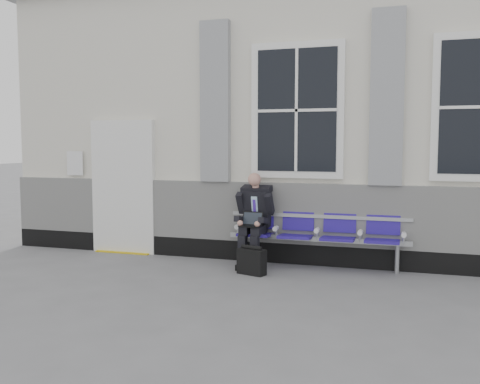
% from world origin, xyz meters
% --- Properties ---
extents(ground, '(70.00, 70.00, 0.00)m').
position_xyz_m(ground, '(0.00, 0.00, 0.00)').
color(ground, slate).
rests_on(ground, ground).
extents(station_building, '(14.40, 4.40, 4.49)m').
position_xyz_m(station_building, '(-0.02, 3.47, 2.22)').
color(station_building, silver).
rests_on(station_building, ground).
extents(bench, '(2.60, 0.47, 0.91)m').
position_xyz_m(bench, '(-1.81, 1.32, 0.55)').
color(bench, '#9EA0A3').
rests_on(bench, ground).
extents(businessman, '(0.54, 0.72, 1.36)m').
position_xyz_m(businessman, '(-2.71, 1.19, 0.74)').
color(businessman, black).
rests_on(businessman, ground).
extents(briefcase, '(0.42, 0.27, 0.40)m').
position_xyz_m(briefcase, '(-2.59, 0.65, 0.18)').
color(briefcase, black).
rests_on(briefcase, ground).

